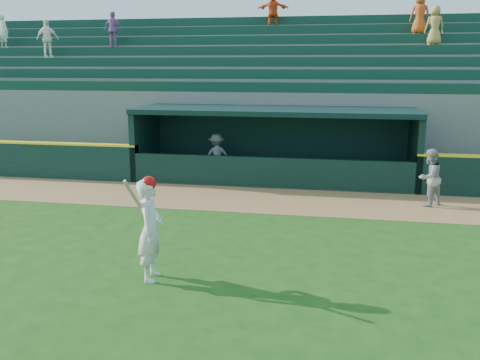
% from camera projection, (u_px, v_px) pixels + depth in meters
% --- Properties ---
extents(ground, '(120.00, 120.00, 0.00)m').
position_uv_depth(ground, '(225.00, 258.00, 11.02)').
color(ground, '#1D4711').
rests_on(ground, ground).
extents(warning_track, '(40.00, 3.00, 0.01)m').
position_uv_depth(warning_track, '(261.00, 200.00, 15.72)').
color(warning_track, olive).
rests_on(warning_track, ground).
extents(dugout_player_front, '(1.00, 0.99, 1.63)m').
position_uv_depth(dugout_player_front, '(429.00, 178.00, 14.88)').
color(dugout_player_front, gray).
rests_on(dugout_player_front, ground).
extents(dugout_player_inside, '(1.15, 0.94, 1.55)m').
position_uv_depth(dugout_player_inside, '(217.00, 156.00, 18.68)').
color(dugout_player_inside, gray).
rests_on(dugout_player_inside, ground).
extents(dugout, '(9.40, 2.80, 2.46)m').
position_uv_depth(dugout, '(275.00, 140.00, 18.41)').
color(dugout, slate).
rests_on(dugout, ground).
extents(stands, '(34.50, 6.25, 6.99)m').
position_uv_depth(stands, '(290.00, 101.00, 22.57)').
color(stands, slate).
rests_on(stands, ground).
extents(batter_at_plate, '(0.58, 0.83, 1.97)m').
position_uv_depth(batter_at_plate, '(150.00, 228.00, 9.74)').
color(batter_at_plate, silver).
rests_on(batter_at_plate, ground).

